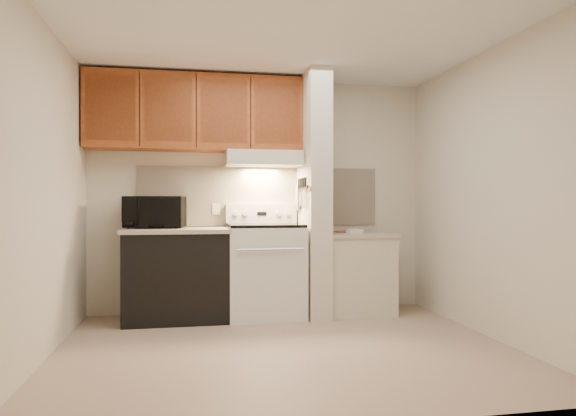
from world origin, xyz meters
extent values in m
plane|color=tan|center=(0.00, 0.00, 0.00)|extent=(3.60, 3.60, 0.00)
plane|color=white|center=(0.00, 0.00, 2.50)|extent=(3.60, 3.60, 0.00)
cube|color=beige|center=(0.00, 1.50, 1.25)|extent=(3.60, 2.50, 0.02)
cube|color=beige|center=(-1.80, 0.00, 1.25)|extent=(0.02, 3.00, 2.50)
cube|color=beige|center=(1.80, 0.00, 1.25)|extent=(0.02, 3.00, 2.50)
cube|color=#FFEBCB|center=(0.00, 1.49, 1.24)|extent=(2.60, 0.02, 0.63)
cube|color=silver|center=(0.00, 1.16, 0.46)|extent=(0.76, 0.65, 0.92)
cube|color=black|center=(0.00, 0.84, 0.50)|extent=(0.50, 0.01, 0.30)
cylinder|color=silver|center=(0.00, 0.80, 0.72)|extent=(0.65, 0.02, 0.02)
cube|color=black|center=(0.00, 1.16, 0.94)|extent=(0.74, 0.64, 0.03)
cube|color=silver|center=(0.00, 1.44, 1.05)|extent=(0.76, 0.08, 0.20)
cube|color=black|center=(0.00, 1.40, 1.05)|extent=(0.10, 0.01, 0.04)
cylinder|color=silver|center=(-0.28, 1.40, 1.05)|extent=(0.05, 0.02, 0.05)
cylinder|color=silver|center=(-0.18, 1.40, 1.05)|extent=(0.05, 0.02, 0.05)
cylinder|color=silver|center=(0.18, 1.40, 1.05)|extent=(0.05, 0.02, 0.05)
cylinder|color=silver|center=(0.28, 1.40, 1.05)|extent=(0.05, 0.02, 0.05)
cube|color=black|center=(-0.88, 1.17, 0.43)|extent=(1.00, 0.63, 0.87)
cube|color=#B3A18E|center=(-0.88, 1.17, 0.89)|extent=(1.04, 0.67, 0.04)
cube|color=black|center=(-1.16, 1.36, 0.92)|extent=(0.21, 0.09, 0.01)
cylinder|color=#236D6D|center=(-1.23, 1.39, 0.95)|extent=(0.09, 0.09, 0.09)
cube|color=beige|center=(-0.48, 1.48, 1.10)|extent=(0.08, 0.01, 0.12)
imported|color=black|center=(-1.10, 1.31, 1.07)|extent=(0.62, 0.46, 0.32)
cube|color=beige|center=(0.51, 1.15, 1.25)|extent=(0.22, 0.70, 2.50)
cube|color=#96461F|center=(0.39, 1.15, 1.30)|extent=(0.01, 0.70, 0.04)
cube|color=black|center=(0.39, 1.10, 1.32)|extent=(0.02, 0.42, 0.04)
cube|color=silver|center=(0.38, 0.95, 1.22)|extent=(0.01, 0.03, 0.16)
cylinder|color=black|center=(0.38, 0.94, 1.37)|extent=(0.02, 0.02, 0.10)
cube|color=silver|center=(0.38, 1.02, 1.21)|extent=(0.01, 0.04, 0.18)
cylinder|color=black|center=(0.38, 1.02, 1.37)|extent=(0.02, 0.02, 0.10)
cube|color=silver|center=(0.38, 1.09, 1.20)|extent=(0.01, 0.04, 0.20)
cylinder|color=black|center=(0.38, 1.11, 1.37)|extent=(0.02, 0.02, 0.10)
cube|color=silver|center=(0.38, 1.18, 1.22)|extent=(0.01, 0.04, 0.16)
cylinder|color=black|center=(0.38, 1.19, 1.37)|extent=(0.02, 0.02, 0.10)
cube|color=silver|center=(0.38, 1.25, 1.21)|extent=(0.01, 0.04, 0.18)
cylinder|color=black|center=(0.38, 1.27, 1.37)|extent=(0.02, 0.02, 0.10)
cube|color=gray|center=(0.38, 1.32, 1.22)|extent=(0.03, 0.10, 0.25)
cube|color=beige|center=(0.97, 1.15, 0.40)|extent=(0.70, 0.60, 0.81)
cube|color=#B3A18E|center=(0.97, 1.15, 0.83)|extent=(0.74, 0.64, 0.04)
cube|color=#B3372B|center=(0.88, 1.25, 0.85)|extent=(0.23, 0.29, 0.01)
cube|color=white|center=(0.92, 1.05, 0.87)|extent=(0.17, 0.13, 0.04)
cube|color=beige|center=(0.00, 1.28, 1.62)|extent=(0.78, 0.44, 0.15)
cube|color=beige|center=(0.00, 1.07, 1.58)|extent=(0.78, 0.04, 0.06)
cube|color=#96461F|center=(-0.69, 1.32, 2.08)|extent=(2.18, 0.33, 0.77)
cube|color=#96461F|center=(-1.51, 1.17, 2.08)|extent=(0.46, 0.01, 0.63)
cube|color=black|center=(-1.23, 1.16, 2.08)|extent=(0.01, 0.01, 0.73)
cube|color=#96461F|center=(-0.96, 1.17, 2.08)|extent=(0.46, 0.01, 0.63)
cube|color=black|center=(-0.69, 1.16, 2.08)|extent=(0.01, 0.01, 0.73)
cube|color=#96461F|center=(-0.42, 1.17, 2.08)|extent=(0.46, 0.01, 0.63)
cube|color=black|center=(-0.14, 1.16, 2.08)|extent=(0.01, 0.01, 0.73)
cube|color=#96461F|center=(0.13, 1.17, 2.08)|extent=(0.46, 0.01, 0.63)
camera|label=1|loc=(-0.73, -4.03, 1.15)|focal=32.00mm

